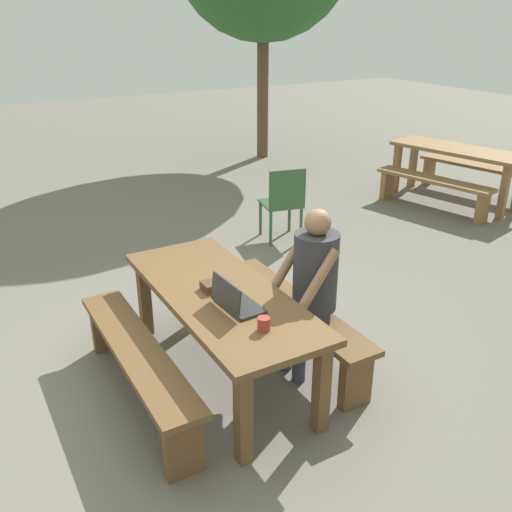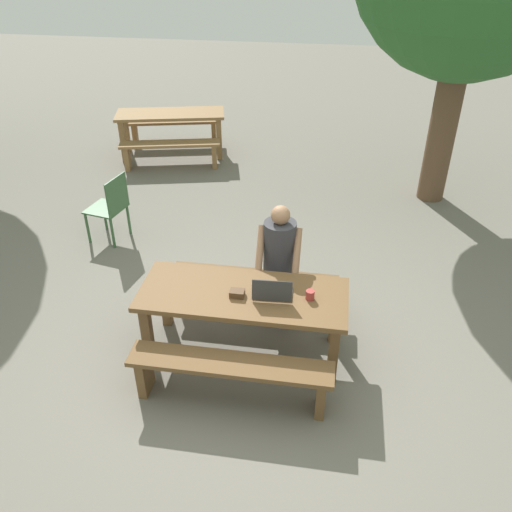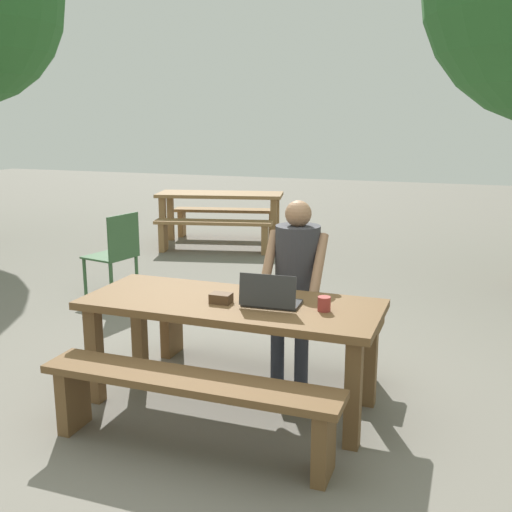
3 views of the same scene
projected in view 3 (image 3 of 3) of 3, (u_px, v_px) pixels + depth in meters
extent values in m
plane|color=slate|center=(232.00, 402.00, 4.07)|extent=(30.00, 30.00, 0.00)
cube|color=brown|center=(231.00, 304.00, 3.91)|extent=(1.93, 0.77, 0.05)
cube|color=brown|center=(95.00, 355.00, 4.02)|extent=(0.09, 0.09, 0.66)
cube|color=brown|center=(353.00, 394.00, 3.45)|extent=(0.09, 0.09, 0.66)
cube|color=brown|center=(139.00, 327.00, 4.54)|extent=(0.09, 0.09, 0.66)
cube|color=brown|center=(370.00, 358.00, 3.97)|extent=(0.09, 0.09, 0.66)
cube|color=brown|center=(188.00, 381.00, 3.38)|extent=(1.77, 0.30, 0.05)
cube|color=brown|center=(73.00, 397.00, 3.69)|extent=(0.08, 0.24, 0.41)
cube|color=brown|center=(324.00, 443.00, 3.17)|extent=(0.08, 0.24, 0.41)
cube|color=brown|center=(263.00, 313.00, 4.56)|extent=(1.77, 0.30, 0.05)
cube|color=brown|center=(172.00, 329.00, 4.87)|extent=(0.08, 0.24, 0.41)
cube|color=brown|center=(366.00, 355.00, 4.35)|extent=(0.08, 0.24, 0.41)
cube|color=#2D2D2D|center=(272.00, 303.00, 3.83)|extent=(0.37, 0.22, 0.02)
cube|color=#2D2D2D|center=(267.00, 291.00, 3.70)|extent=(0.36, 0.05, 0.20)
cube|color=#0F1933|center=(268.00, 290.00, 3.71)|extent=(0.33, 0.04, 0.18)
cube|color=#4C331E|center=(221.00, 298.00, 3.86)|extent=(0.13, 0.10, 0.06)
cylinder|color=#99332D|center=(324.00, 304.00, 3.70)|extent=(0.08, 0.08, 0.09)
cylinder|color=#333847|center=(277.00, 350.00, 4.39)|extent=(0.10, 0.10, 0.46)
cylinder|color=#333847|center=(301.00, 353.00, 4.33)|extent=(0.10, 0.10, 0.46)
cube|color=#333847|center=(293.00, 312.00, 4.38)|extent=(0.28, 0.28, 0.12)
cylinder|color=#333338|center=(298.00, 265.00, 4.39)|extent=(0.33, 0.33, 0.58)
cylinder|color=#936B4C|center=(269.00, 260.00, 4.35)|extent=(0.07, 0.32, 0.41)
cylinder|color=#936B4C|center=(319.00, 264.00, 4.22)|extent=(0.07, 0.32, 0.41)
sphere|color=#936B4C|center=(298.00, 214.00, 4.30)|extent=(0.19, 0.19, 0.19)
cube|color=#335933|center=(110.00, 256.00, 6.39)|extent=(0.52, 0.52, 0.02)
cube|color=#335933|center=(124.00, 236.00, 6.23)|extent=(0.11, 0.43, 0.45)
cylinder|color=#335933|center=(111.00, 271.00, 6.69)|extent=(0.04, 0.04, 0.43)
cylinder|color=#335933|center=(85.00, 278.00, 6.38)|extent=(0.04, 0.04, 0.43)
cylinder|color=#335933|center=(137.00, 275.00, 6.50)|extent=(0.04, 0.04, 0.43)
cylinder|color=#335933|center=(111.00, 283.00, 6.18)|extent=(0.04, 0.04, 0.43)
cube|color=olive|center=(220.00, 195.00, 9.00)|extent=(1.95, 1.06, 0.05)
cube|color=olive|center=(163.00, 222.00, 8.96)|extent=(0.11, 0.11, 0.73)
cube|color=olive|center=(274.00, 224.00, 8.78)|extent=(0.11, 0.11, 0.73)
cube|color=olive|center=(171.00, 217.00, 9.40)|extent=(0.11, 0.11, 0.73)
cube|color=olive|center=(276.00, 219.00, 9.22)|extent=(0.11, 0.11, 0.73)
cube|color=olive|center=(213.00, 222.00, 8.52)|extent=(1.69, 0.67, 0.05)
cube|color=olive|center=(163.00, 237.00, 8.65)|extent=(0.13, 0.25, 0.41)
cube|color=olive|center=(265.00, 239.00, 8.49)|extent=(0.13, 0.25, 0.41)
cube|color=olive|center=(226.00, 210.00, 9.63)|extent=(1.69, 0.67, 0.05)
cube|color=olive|center=(182.00, 223.00, 9.76)|extent=(0.13, 0.25, 0.41)
cube|color=olive|center=(272.00, 225.00, 9.59)|extent=(0.13, 0.25, 0.41)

